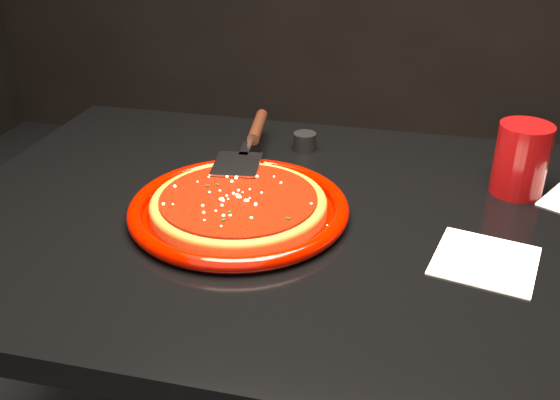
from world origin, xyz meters
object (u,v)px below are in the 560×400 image
object	(u,v)px
table	(307,389)
ramekin	(305,141)
cup	(521,159)
plate	(239,208)
pizza_server	(249,142)

from	to	relation	value
table	ramekin	world-z (taller)	ramekin
ramekin	table	bearing A→B (deg)	-76.05
table	cup	xyz separation A→B (m)	(0.32, 0.16, 0.44)
table	cup	size ratio (longest dim) A/B	9.81
plate	pizza_server	distance (m)	0.20
pizza_server	cup	distance (m)	0.47
pizza_server	table	bearing A→B (deg)	-55.93
table	pizza_server	bearing A→B (deg)	132.02
pizza_server	ramekin	size ratio (longest dim) A/B	7.55
cup	ramekin	xyz separation A→B (m)	(-0.39, 0.10, -0.04)
ramekin	pizza_server	bearing A→B (deg)	-133.95
plate	pizza_server	bearing A→B (deg)	100.96
cup	ramekin	bearing A→B (deg)	165.98
ramekin	plate	bearing A→B (deg)	-99.64
table	plate	xyz separation A→B (m)	(-0.11, -0.03, 0.39)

